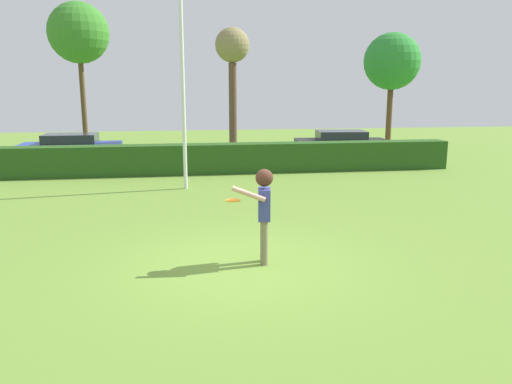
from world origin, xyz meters
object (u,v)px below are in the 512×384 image
object	(u,v)px
person	(264,205)
oak_tree	(232,54)
parked_car_blue	(71,147)
frisbee	(233,200)
lamppost	(183,72)
maple_tree	(392,62)
willow_tree	(79,34)
parked_car_black	(341,143)

from	to	relation	value
person	oak_tree	xyz separation A→B (m)	(0.96, 14.32, 3.58)
person	oak_tree	world-z (taller)	oak_tree
person	parked_car_blue	xyz separation A→B (m)	(-6.17, 13.87, -0.43)
frisbee	parked_car_blue	bearing A→B (deg)	111.96
frisbee	lamppost	world-z (taller)	lamppost
maple_tree	willow_tree	world-z (taller)	willow_tree
frisbee	lamppost	xyz separation A→B (m)	(-0.77, 7.35, 2.46)
willow_tree	maple_tree	bearing A→B (deg)	-1.11
person	lamppost	distance (m)	7.85
frisbee	parked_car_blue	world-z (taller)	parked_car_blue
oak_tree	frisbee	bearing A→B (deg)	-96.05
willow_tree	frisbee	bearing A→B (deg)	-72.12
frisbee	parked_car_black	bearing A→B (deg)	64.60
person	lamppost	size ratio (longest dim) A/B	0.26
lamppost	willow_tree	bearing A→B (deg)	115.81
person	frisbee	distance (m)	0.58
parked_car_black	maple_tree	world-z (taller)	maple_tree
person	lamppost	xyz separation A→B (m)	(-1.34, 7.30, 2.57)
parked_car_black	willow_tree	size ratio (longest dim) A/B	0.60
parked_car_blue	maple_tree	xyz separation A→B (m)	(15.83, 3.05, 3.84)
frisbee	lamppost	distance (m)	7.79
person	parked_car_blue	bearing A→B (deg)	114.00
maple_tree	person	bearing A→B (deg)	-119.72
frisbee	parked_car_blue	distance (m)	15.01
parked_car_blue	parked_car_black	size ratio (longest dim) A/B	0.97
frisbee	lamppost	bearing A→B (deg)	96.02
lamppost	maple_tree	world-z (taller)	lamppost
lamppost	parked_car_blue	xyz separation A→B (m)	(-4.84, 6.57, -3.00)
oak_tree	parked_car_black	bearing A→B (deg)	-7.59
lamppost	maple_tree	xyz separation A→B (m)	(10.99, 9.61, 0.84)
lamppost	frisbee	bearing A→B (deg)	-83.98
frisbee	willow_tree	world-z (taller)	willow_tree
lamppost	oak_tree	size ratio (longest dim) A/B	1.15
parked_car_black	willow_tree	xyz separation A→B (m)	(-12.08, 3.56, 5.06)
lamppost	parked_car_blue	size ratio (longest dim) A/B	1.59
parked_car_black	frisbee	bearing A→B (deg)	-115.40
lamppost	parked_car_black	bearing A→B (deg)	41.12
lamppost	parked_car_black	distance (m)	10.12
willow_tree	oak_tree	size ratio (longest dim) A/B	1.24
person	maple_tree	world-z (taller)	maple_tree
parked_car_blue	willow_tree	size ratio (longest dim) A/B	0.58
parked_car_black	maple_tree	bearing A→B (deg)	41.26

